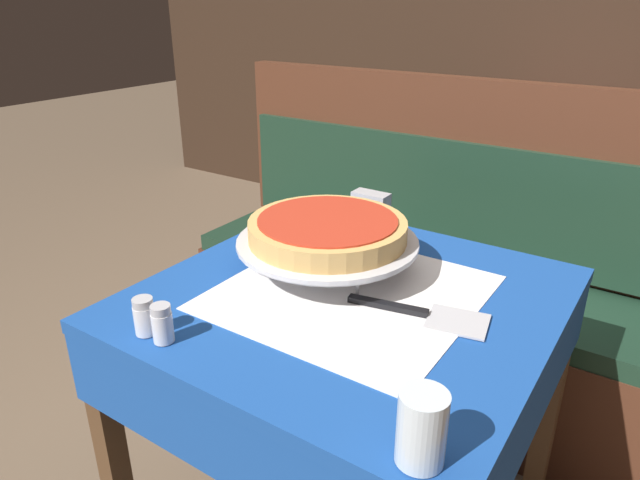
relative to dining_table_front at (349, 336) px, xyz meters
The scene contains 12 objects.
dining_table_front is the anchor object (origin of this frame).
dining_table_rear 1.73m from the dining_table_front, 88.33° to the left, with size 0.79×0.79×0.75m.
booth_bench 0.82m from the dining_table_front, 101.71° to the left, with size 1.65×0.45×1.09m.
back_wall_panel 2.39m from the dining_table_front, 90.00° to the left, with size 6.00×0.04×2.40m, color black.
pizza_pan_stand 0.21m from the dining_table_front, 149.33° to the left, with size 0.41×0.41×0.08m.
deep_dish_pizza 0.24m from the dining_table_front, 149.33° to the left, with size 0.35×0.35×0.05m.
pizza_server 0.21m from the dining_table_front, ahead, with size 0.29×0.12×0.01m.
water_glass_near 0.51m from the dining_table_front, 47.69° to the right, with size 0.07×0.07×0.11m.
salt_shaker 0.45m from the dining_table_front, 123.72° to the right, with size 0.04×0.04×0.07m.
pepper_shaker 0.42m from the dining_table_front, 117.94° to the right, with size 0.04×0.04×0.07m.
napkin_holder 0.43m from the dining_table_front, 113.12° to the left, with size 0.10×0.05×0.09m.
condiment_caddy 1.71m from the dining_table_front, 85.02° to the left, with size 0.14×0.14×0.16m.
Camera 1 is at (0.55, -0.93, 1.34)m, focal length 32.00 mm.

